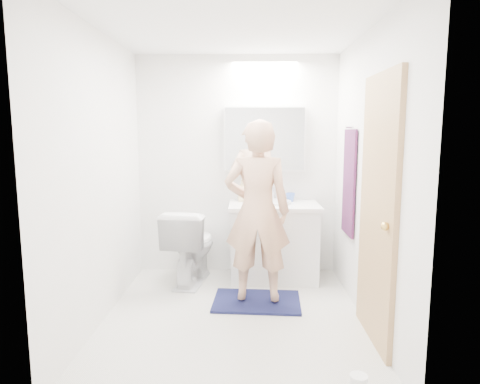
{
  "coord_description": "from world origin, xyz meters",
  "views": [
    {
      "loc": [
        0.11,
        -3.43,
        1.58
      ],
      "look_at": [
        0.05,
        0.25,
        1.05
      ],
      "focal_mm": 31.56,
      "sensor_mm": 36.0,
      "label": 1
    }
  ],
  "objects_px": {
    "medicine_cabinet": "(265,139)",
    "soap_bottle_b": "(254,193)",
    "vanity_cabinet": "(274,243)",
    "toilet": "(191,245)",
    "toothbrush_cup": "(290,197)",
    "toilet_paper_roll": "(359,383)",
    "person": "(257,211)",
    "soap_bottle_a": "(242,191)"
  },
  "relations": [
    {
      "from": "medicine_cabinet",
      "to": "soap_bottle_b",
      "type": "xyz_separation_m",
      "value": [
        -0.11,
        -0.03,
        -0.59
      ]
    },
    {
      "from": "vanity_cabinet",
      "to": "toilet",
      "type": "relative_size",
      "value": 1.14
    },
    {
      "from": "vanity_cabinet",
      "to": "toothbrush_cup",
      "type": "xyz_separation_m",
      "value": [
        0.19,
        0.16,
        0.48
      ]
    },
    {
      "from": "toilet_paper_roll",
      "to": "person",
      "type": "bearing_deg",
      "value": 114.1
    },
    {
      "from": "toilet",
      "to": "toilet_paper_roll",
      "type": "bearing_deg",
      "value": 133.25
    },
    {
      "from": "toilet",
      "to": "person",
      "type": "height_order",
      "value": "person"
    },
    {
      "from": "toilet",
      "to": "toilet_paper_roll",
      "type": "distance_m",
      "value": 2.3
    },
    {
      "from": "soap_bottle_a",
      "to": "toothbrush_cup",
      "type": "bearing_deg",
      "value": 1.08
    },
    {
      "from": "soap_bottle_a",
      "to": "toothbrush_cup",
      "type": "height_order",
      "value": "soap_bottle_a"
    },
    {
      "from": "vanity_cabinet",
      "to": "soap_bottle_a",
      "type": "xyz_separation_m",
      "value": [
        -0.34,
        0.15,
        0.55
      ]
    },
    {
      "from": "vanity_cabinet",
      "to": "toothbrush_cup",
      "type": "distance_m",
      "value": 0.54
    },
    {
      "from": "medicine_cabinet",
      "to": "toothbrush_cup",
      "type": "xyz_separation_m",
      "value": [
        0.29,
        -0.05,
        -0.63
      ]
    },
    {
      "from": "soap_bottle_a",
      "to": "soap_bottle_b",
      "type": "bearing_deg",
      "value": 12.56
    },
    {
      "from": "toothbrush_cup",
      "to": "toilet_paper_roll",
      "type": "distance_m",
      "value": 2.31
    },
    {
      "from": "soap_bottle_a",
      "to": "toilet_paper_roll",
      "type": "distance_m",
      "value": 2.43
    },
    {
      "from": "soap_bottle_a",
      "to": "soap_bottle_b",
      "type": "xyz_separation_m",
      "value": [
        0.13,
        0.03,
        -0.03
      ]
    },
    {
      "from": "toilet",
      "to": "vanity_cabinet",
      "type": "bearing_deg",
      "value": -163.61
    },
    {
      "from": "toothbrush_cup",
      "to": "toilet_paper_roll",
      "type": "height_order",
      "value": "toothbrush_cup"
    },
    {
      "from": "medicine_cabinet",
      "to": "toilet",
      "type": "xyz_separation_m",
      "value": [
        -0.78,
        -0.33,
        -1.1
      ]
    },
    {
      "from": "soap_bottle_a",
      "to": "soap_bottle_b",
      "type": "height_order",
      "value": "soap_bottle_a"
    },
    {
      "from": "vanity_cabinet",
      "to": "toilet",
      "type": "height_order",
      "value": "toilet"
    },
    {
      "from": "toilet",
      "to": "toothbrush_cup",
      "type": "relative_size",
      "value": 7.89
    },
    {
      "from": "toilet",
      "to": "person",
      "type": "bearing_deg",
      "value": 150.55
    },
    {
      "from": "vanity_cabinet",
      "to": "toothbrush_cup",
      "type": "relative_size",
      "value": 8.96
    },
    {
      "from": "medicine_cabinet",
      "to": "toothbrush_cup",
      "type": "height_order",
      "value": "medicine_cabinet"
    },
    {
      "from": "person",
      "to": "toilet_paper_roll",
      "type": "bearing_deg",
      "value": 117.44
    },
    {
      "from": "vanity_cabinet",
      "to": "soap_bottle_b",
      "type": "height_order",
      "value": "soap_bottle_b"
    },
    {
      "from": "soap_bottle_a",
      "to": "soap_bottle_b",
      "type": "relative_size",
      "value": 1.32
    },
    {
      "from": "medicine_cabinet",
      "to": "person",
      "type": "xyz_separation_m",
      "value": [
        -0.1,
        -0.87,
        -0.63
      ]
    },
    {
      "from": "person",
      "to": "soap_bottle_a",
      "type": "xyz_separation_m",
      "value": [
        -0.15,
        0.81,
        0.07
      ]
    },
    {
      "from": "vanity_cabinet",
      "to": "soap_bottle_a",
      "type": "height_order",
      "value": "soap_bottle_a"
    },
    {
      "from": "medicine_cabinet",
      "to": "toilet_paper_roll",
      "type": "distance_m",
      "value": 2.68
    },
    {
      "from": "vanity_cabinet",
      "to": "person",
      "type": "xyz_separation_m",
      "value": [
        -0.19,
        -0.66,
        0.48
      ]
    },
    {
      "from": "toilet",
      "to": "soap_bottle_b",
      "type": "height_order",
      "value": "soap_bottle_b"
    },
    {
      "from": "vanity_cabinet",
      "to": "soap_bottle_b",
      "type": "relative_size",
      "value": 5.03
    },
    {
      "from": "soap_bottle_a",
      "to": "toilet",
      "type": "bearing_deg",
      "value": -153.57
    },
    {
      "from": "medicine_cabinet",
      "to": "toilet",
      "type": "relative_size",
      "value": 1.11
    },
    {
      "from": "toilet",
      "to": "toothbrush_cup",
      "type": "distance_m",
      "value": 1.2
    },
    {
      "from": "toilet_paper_roll",
      "to": "toilet",
      "type": "bearing_deg",
      "value": 124.33
    },
    {
      "from": "person",
      "to": "toilet_paper_roll",
      "type": "height_order",
      "value": "person"
    },
    {
      "from": "soap_bottle_a",
      "to": "medicine_cabinet",
      "type": "bearing_deg",
      "value": 13.76
    },
    {
      "from": "toilet",
      "to": "soap_bottle_a",
      "type": "distance_m",
      "value": 0.81
    }
  ]
}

